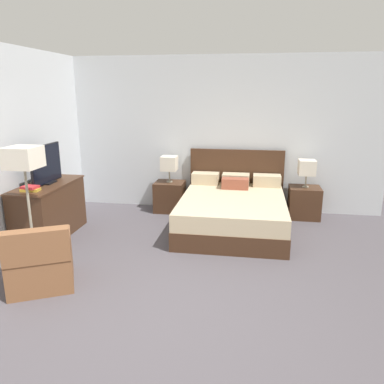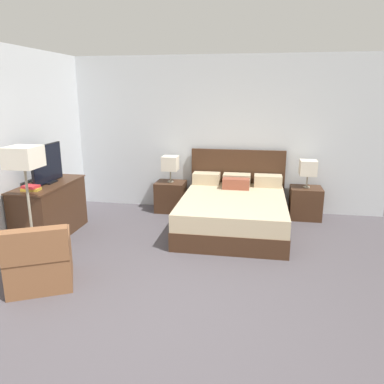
{
  "view_description": "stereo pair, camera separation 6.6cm",
  "coord_description": "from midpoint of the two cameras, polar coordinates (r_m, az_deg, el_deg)",
  "views": [
    {
      "loc": [
        0.79,
        -3.12,
        2.15
      ],
      "look_at": [
        -0.04,
        2.02,
        0.75
      ],
      "focal_mm": 35.0,
      "sensor_mm": 36.0,
      "label": 1
    },
    {
      "loc": [
        0.86,
        -3.11,
        2.15
      ],
      "look_at": [
        -0.04,
        2.02,
        0.75
      ],
      "focal_mm": 35.0,
      "sensor_mm": 36.0,
      "label": 2
    }
  ],
  "objects": [
    {
      "name": "nightstand_left",
      "position": [
        6.93,
        -3.69,
        -0.69
      ],
      "size": [
        0.53,
        0.47,
        0.55
      ],
      "color": "#422819",
      "rests_on": "ground"
    },
    {
      "name": "wall_back",
      "position": [
        6.91,
        2.3,
        8.72
      ],
      "size": [
        6.24,
        0.06,
        2.78
      ],
      "primitive_type": "cube",
      "color": "silver",
      "rests_on": "ground"
    },
    {
      "name": "table_lamp_left",
      "position": [
        6.79,
        -3.77,
        4.35
      ],
      "size": [
        0.28,
        0.28,
        0.48
      ],
      "color": "gray",
      "rests_on": "nightstand_left"
    },
    {
      "name": "ground_plane",
      "position": [
        3.87,
        -4.95,
        -18.75
      ],
      "size": [
        11.04,
        11.04,
        0.0
      ],
      "primitive_type": "plane",
      "color": "#4C474C"
    },
    {
      "name": "tv",
      "position": [
        5.96,
        -21.63,
        3.87
      ],
      "size": [
        0.18,
        0.77,
        0.58
      ],
      "color": "black",
      "rests_on": "dresser"
    },
    {
      "name": "floor_lamp",
      "position": [
        4.97,
        -24.57,
        3.77
      ],
      "size": [
        0.37,
        0.37,
        1.52
      ],
      "color": "gray",
      "rests_on": "ground"
    },
    {
      "name": "wall_left",
      "position": [
        5.8,
        -26.66,
        5.92
      ],
      "size": [
        0.06,
        5.48,
        2.78
      ],
      "primitive_type": "cube",
      "color": "silver",
      "rests_on": "ground"
    },
    {
      "name": "table_lamp_right",
      "position": [
        6.68,
        16.84,
        3.56
      ],
      "size": [
        0.28,
        0.28,
        0.48
      ],
      "color": "gray",
      "rests_on": "nightstand_right"
    },
    {
      "name": "armchair_by_window",
      "position": [
        4.63,
        -22.48,
        -9.95
      ],
      "size": [
        0.92,
        0.92,
        0.76
      ],
      "color": "brown",
      "rests_on": "ground"
    },
    {
      "name": "book_blue_cover",
      "position": [
        5.62,
        -23.76,
        0.68
      ],
      "size": [
        0.23,
        0.19,
        0.04
      ],
      "primitive_type": "cube",
      "rotation": [
        0.0,
        0.0,
        -0.14
      ],
      "color": "#B7282D",
      "rests_on": "book_red_cover"
    },
    {
      "name": "dresser",
      "position": [
        6.08,
        -21.21,
        -2.49
      ],
      "size": [
        0.58,
        1.33,
        0.82
      ],
      "color": "#422819",
      "rests_on": "ground"
    },
    {
      "name": "book_red_cover",
      "position": [
        5.63,
        -23.7,
        0.32
      ],
      "size": [
        0.26,
        0.17,
        0.04
      ],
      "primitive_type": "cube",
      "rotation": [
        0.0,
        0.0,
        0.1
      ],
      "color": "gold",
      "rests_on": "dresser"
    },
    {
      "name": "bed",
      "position": [
        6.07,
        5.94,
        -2.78
      ],
      "size": [
        1.69,
        2.09,
        1.14
      ],
      "color": "#422819",
      "rests_on": "ground"
    },
    {
      "name": "nightstand_right",
      "position": [
        6.82,
        16.45,
        -1.53
      ],
      "size": [
        0.53,
        0.47,
        0.55
      ],
      "color": "#422819",
      "rests_on": "ground"
    }
  ]
}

